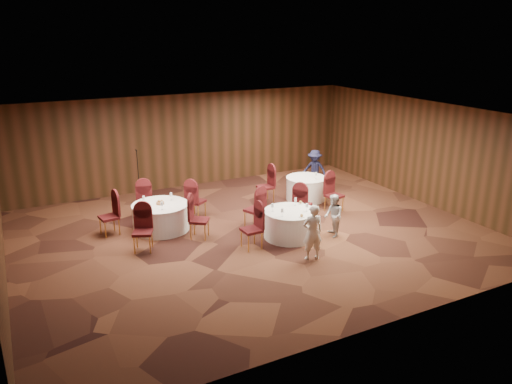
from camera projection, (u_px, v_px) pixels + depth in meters
name	position (u px, v px, depth m)	size (l,w,h in m)	color
ground	(253.00, 234.00, 13.44)	(12.00, 12.00, 0.00)	black
room_shell	(253.00, 163.00, 12.83)	(12.00, 12.00, 12.00)	silver
table_main	(290.00, 224.00, 13.12)	(1.40, 1.40, 0.74)	silver
table_left	(161.00, 217.00, 13.62)	(1.54, 1.54, 0.74)	silver
table_right	(306.00, 188.00, 16.07)	(1.30, 1.30, 0.74)	silver
chairs_main	(270.00, 214.00, 13.47)	(2.77, 1.86, 1.00)	#390B13
chairs_left	(159.00, 213.00, 13.52)	(3.18, 3.01, 1.00)	#390B13
chairs_right	(299.00, 191.00, 15.40)	(2.00, 2.29, 1.00)	#390B13
tabletop_main	(298.00, 207.00, 13.00)	(1.17, 1.03, 0.22)	silver
tabletop_left	(160.00, 201.00, 13.48)	(0.83, 0.76, 0.22)	silver
tabletop_right	(316.00, 174.00, 15.75)	(0.08, 0.08, 0.22)	silver
mic_stand	(139.00, 186.00, 15.89)	(0.24, 0.24, 1.68)	black
woman_a	(313.00, 232.00, 11.77)	(0.50, 0.33, 1.38)	silver
woman_b	(333.00, 216.00, 13.13)	(0.56, 0.44, 1.15)	silver
man_c	(315.00, 169.00, 17.09)	(0.88, 0.50, 1.36)	black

